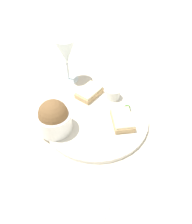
{
  "coord_description": "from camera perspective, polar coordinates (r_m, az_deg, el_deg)",
  "views": [
    {
      "loc": [
        -0.47,
        -0.07,
        0.52
      ],
      "look_at": [
        0.0,
        0.0,
        0.03
      ],
      "focal_mm": 35.0,
      "sensor_mm": 36.0,
      "label": 1
    }
  ],
  "objects": [
    {
      "name": "ground_plane",
      "position": [
        0.71,
        0.0,
        -1.94
      ],
      "size": [
        4.0,
        4.0,
        0.0
      ],
      "primitive_type": "plane",
      "color": "beige"
    },
    {
      "name": "dinner_plate",
      "position": [
        0.7,
        0.0,
        -1.55
      ],
      "size": [
        0.33,
        0.33,
        0.01
      ],
      "color": "silver",
      "rests_on": "ground_plane"
    },
    {
      "name": "salad_bowl",
      "position": [
        0.64,
        -10.93,
        -1.5
      ],
      "size": [
        0.1,
        0.1,
        0.1
      ],
      "color": "white",
      "rests_on": "dinner_plate"
    },
    {
      "name": "sauce_ramekin",
      "position": [
        0.75,
        4.44,
        4.95
      ],
      "size": [
        0.05,
        0.05,
        0.04
      ],
      "color": "white",
      "rests_on": "dinner_plate"
    },
    {
      "name": "cheese_toast_near",
      "position": [
        0.76,
        -1.77,
        5.2
      ],
      "size": [
        0.11,
        0.1,
        0.03
      ],
      "color": "tan",
      "rests_on": "dinner_plate"
    },
    {
      "name": "cheese_toast_far",
      "position": [
        0.67,
        6.89,
        -2.01
      ],
      "size": [
        0.1,
        0.08,
        0.03
      ],
      "color": "tan",
      "rests_on": "dinner_plate"
    },
    {
      "name": "wine_glass",
      "position": [
        0.81,
        -7.86,
        14.99
      ],
      "size": [
        0.08,
        0.08,
        0.17
      ],
      "color": "silver",
      "rests_on": "ground_plane"
    },
    {
      "name": "garnish",
      "position": [
        0.71,
        8.13,
        1.02
      ],
      "size": [
        0.02,
        0.02,
        0.02
      ],
      "color": "#477533",
      "rests_on": "dinner_plate"
    },
    {
      "name": "napkin",
      "position": [
        0.56,
        -4.58,
        -21.19
      ],
      "size": [
        0.19,
        0.19,
        0.01
      ],
      "color": "white",
      "rests_on": "ground_plane"
    }
  ]
}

